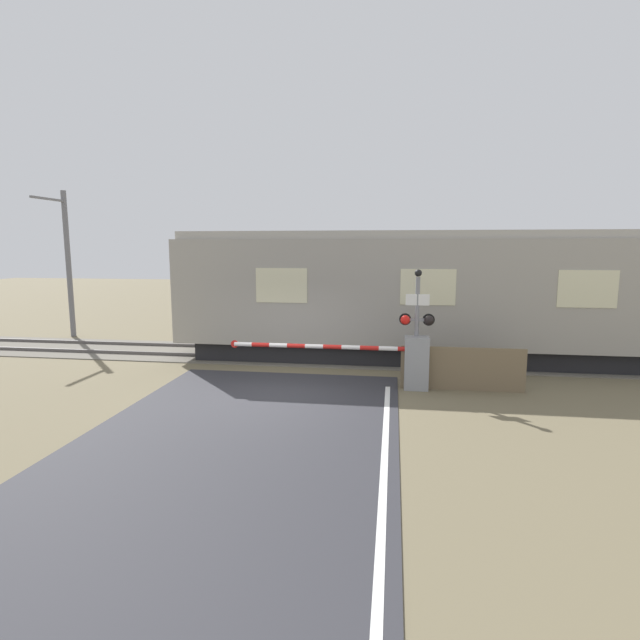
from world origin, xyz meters
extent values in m
plane|color=#6B6047|center=(0.00, 0.00, 0.00)|extent=(80.00, 80.00, 0.00)
cube|color=#666056|center=(0.00, 4.38, 0.01)|extent=(36.00, 3.20, 0.03)
cube|color=#595451|center=(0.00, 3.66, 0.08)|extent=(36.00, 0.08, 0.10)
cube|color=#595451|center=(0.00, 5.10, 0.08)|extent=(36.00, 0.08, 0.10)
cube|color=black|center=(3.79, 4.38, 0.30)|extent=(14.19, 2.51, 0.60)
cube|color=#9E998E|center=(3.79, 4.38, 2.20)|extent=(15.42, 2.95, 3.19)
cube|color=#ADA89E|center=(3.79, 4.38, 3.91)|extent=(15.11, 2.72, 0.24)
cube|color=beige|center=(8.03, 2.89, 2.43)|extent=(1.54, 0.02, 1.02)
cube|color=beige|center=(3.79, 2.89, 2.43)|extent=(1.54, 0.02, 1.02)
cube|color=beige|center=(-0.45, 2.89, 2.43)|extent=(1.54, 0.02, 1.02)
cube|color=gray|center=(3.44, 0.98, 0.67)|extent=(0.60, 0.44, 1.34)
cylinder|color=gray|center=(3.44, 0.98, 1.02)|extent=(0.16, 0.16, 0.18)
cylinder|color=red|center=(3.20, 0.98, 1.02)|extent=(0.47, 0.11, 0.11)
cylinder|color=white|center=(2.73, 0.98, 1.02)|extent=(0.47, 0.11, 0.11)
cylinder|color=red|center=(2.25, 0.98, 1.02)|extent=(0.47, 0.11, 0.11)
cylinder|color=white|center=(1.78, 0.98, 1.02)|extent=(0.47, 0.11, 0.11)
cylinder|color=red|center=(1.31, 0.98, 1.02)|extent=(0.47, 0.11, 0.11)
cylinder|color=white|center=(0.83, 0.98, 1.02)|extent=(0.47, 0.11, 0.11)
cylinder|color=red|center=(0.36, 0.98, 1.02)|extent=(0.47, 0.11, 0.11)
cylinder|color=white|center=(-0.11, 0.98, 1.02)|extent=(0.47, 0.11, 0.11)
cylinder|color=red|center=(-0.59, 0.98, 1.02)|extent=(0.47, 0.11, 0.11)
cylinder|color=white|center=(-1.06, 0.98, 1.02)|extent=(0.47, 0.11, 0.11)
cylinder|color=red|center=(-1.30, 0.98, 1.02)|extent=(0.20, 0.02, 0.20)
cylinder|color=gray|center=(3.43, 1.12, 1.41)|extent=(0.11, 0.11, 2.82)
cube|color=gray|center=(3.43, 1.12, 1.75)|extent=(0.70, 0.07, 0.07)
sphere|color=red|center=(3.14, 1.07, 1.75)|extent=(0.24, 0.24, 0.24)
sphere|color=black|center=(3.72, 1.07, 1.75)|extent=(0.24, 0.24, 0.24)
cylinder|color=black|center=(3.14, 1.18, 1.75)|extent=(0.30, 0.06, 0.30)
cylinder|color=black|center=(3.72, 1.18, 1.75)|extent=(0.30, 0.06, 0.30)
cube|color=white|center=(3.43, 1.08, 2.26)|extent=(0.59, 0.02, 0.28)
sphere|color=black|center=(3.43, 1.12, 2.92)|extent=(0.18, 0.18, 0.18)
cylinder|color=slate|center=(-9.85, 6.57, 2.85)|extent=(0.20, 0.20, 5.71)
cube|color=slate|center=(-9.85, 5.67, 5.31)|extent=(0.10, 1.80, 0.08)
cube|color=#726047|center=(4.57, 1.02, 0.55)|extent=(3.04, 0.06, 1.10)
camera|label=1|loc=(2.83, -11.48, 3.58)|focal=28.00mm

